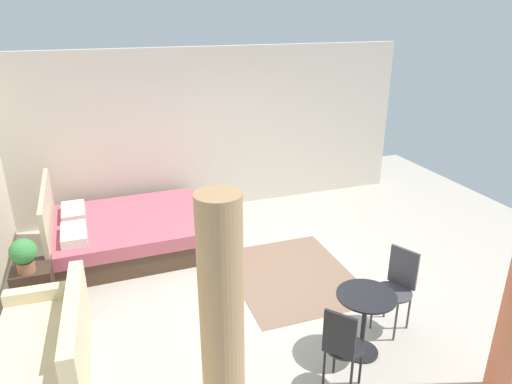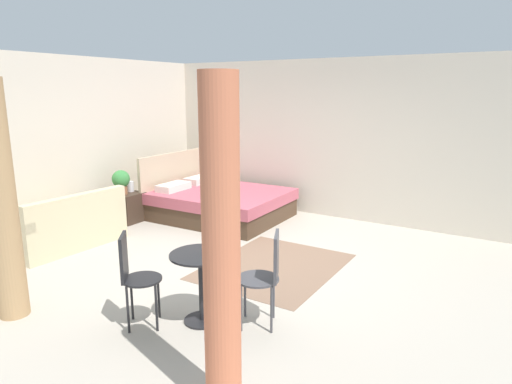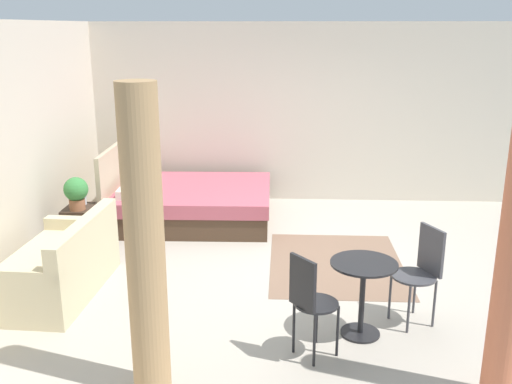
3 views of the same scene
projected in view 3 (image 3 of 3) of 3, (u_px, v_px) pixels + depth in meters
ground_plane at (311, 265)px, 6.70m from camera, size 8.39×9.75×0.02m
wall_back at (15, 146)px, 6.47m from camera, size 8.39×0.12×2.75m
wall_right at (306, 113)px, 8.90m from camera, size 0.12×6.75×2.75m
area_rug at (336, 263)px, 6.71m from camera, size 1.89×1.54×0.01m
bed at (188, 202)px, 8.16m from camera, size 1.83×2.23×1.10m
couch at (59, 268)px, 5.91m from camera, size 1.60×0.89×0.81m
nightstand at (84, 226)px, 7.24m from camera, size 0.46×0.44×0.50m
potted_plant at (76, 192)px, 7.01m from camera, size 0.30×0.30×0.41m
vase at (82, 197)px, 7.26m from camera, size 0.11×0.11×0.18m
balcony_table at (363, 285)px, 5.05m from camera, size 0.59×0.59×0.70m
cafe_chair_near_window at (422, 266)px, 5.26m from camera, size 0.54×0.54×0.93m
cafe_chair_near_couch at (309, 297)px, 4.67m from camera, size 0.52×0.52×0.92m
curtain_right at (145, 246)px, 4.08m from camera, size 0.29×0.29×2.34m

